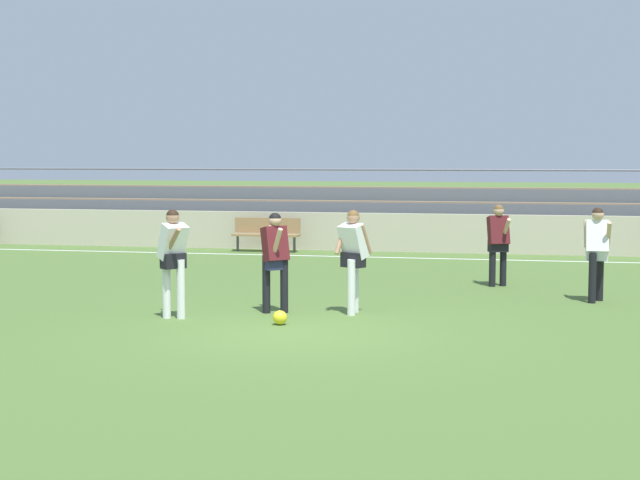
# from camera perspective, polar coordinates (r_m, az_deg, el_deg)

# --- Properties ---
(ground_plane) EXTENTS (160.00, 160.00, 0.00)m
(ground_plane) POSITION_cam_1_polar(r_m,az_deg,el_deg) (13.89, -1.63, -5.58)
(ground_plane) COLOR #4C6B30
(field_line_sideline) EXTENTS (44.00, 0.12, 0.01)m
(field_line_sideline) POSITION_cam_1_polar(r_m,az_deg,el_deg) (24.15, 4.07, -1.04)
(field_line_sideline) COLOR white
(field_line_sideline) RESTS_ON ground
(sideline_wall) EXTENTS (48.00, 0.16, 1.02)m
(sideline_wall) POSITION_cam_1_polar(r_m,az_deg,el_deg) (25.59, 4.52, 0.45)
(sideline_wall) COLOR beige
(sideline_wall) RESTS_ON ground
(bleacher_stand) EXTENTS (24.65, 2.81, 2.16)m
(bleacher_stand) POSITION_cam_1_polar(r_m,az_deg,el_deg) (28.52, -2.60, 1.71)
(bleacher_stand) COLOR #897051
(bleacher_stand) RESTS_ON ground
(bench_near_wall_gap) EXTENTS (1.80, 0.40, 0.90)m
(bench_near_wall_gap) POSITION_cam_1_polar(r_m,az_deg,el_deg) (25.57, -3.20, 0.52)
(bench_near_wall_gap) COLOR #99754C
(bench_near_wall_gap) RESTS_ON ground
(player_white_overlapping) EXTENTS (0.61, 0.51, 1.69)m
(player_white_overlapping) POSITION_cam_1_polar(r_m,az_deg,el_deg) (15.47, 1.99, -0.72)
(player_white_overlapping) COLOR white
(player_white_overlapping) RESTS_ON ground
(player_dark_challenging) EXTENTS (0.50, 0.66, 1.64)m
(player_dark_challenging) POSITION_cam_1_polar(r_m,az_deg,el_deg) (15.56, -2.69, -0.82)
(player_dark_challenging) COLOR black
(player_dark_challenging) RESTS_ON ground
(player_white_dropping_back) EXTENTS (0.55, 0.68, 1.72)m
(player_white_dropping_back) POSITION_cam_1_polar(r_m,az_deg,el_deg) (15.18, -8.73, -0.79)
(player_white_dropping_back) COLOR white
(player_white_dropping_back) RESTS_ON ground
(player_dark_wide_left) EXTENTS (0.50, 0.64, 1.61)m
(player_dark_wide_left) POSITION_cam_1_polar(r_m,az_deg,el_deg) (19.05, 10.55, 0.11)
(player_dark_wide_left) COLOR black
(player_dark_wide_left) RESTS_ON ground
(player_white_deep_cover) EXTENTS (0.44, 0.54, 1.66)m
(player_white_deep_cover) POSITION_cam_1_polar(r_m,az_deg,el_deg) (17.40, 16.15, -0.34)
(player_white_deep_cover) COLOR black
(player_white_deep_cover) RESTS_ON ground
(soccer_ball) EXTENTS (0.22, 0.22, 0.22)m
(soccer_ball) POSITION_cam_1_polar(r_m,az_deg,el_deg) (14.58, -2.40, -4.63)
(soccer_ball) COLOR yellow
(soccer_ball) RESTS_ON ground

